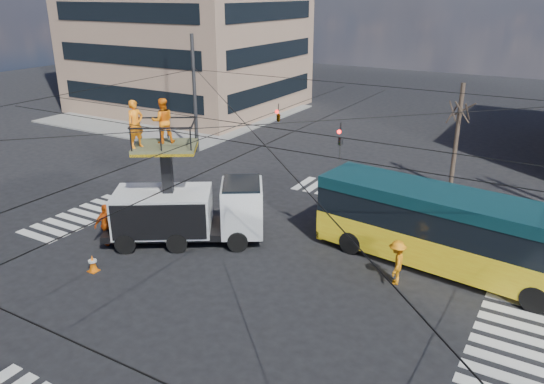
{
  "coord_description": "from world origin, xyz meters",
  "views": [
    {
      "loc": [
        10.56,
        -16.17,
        10.58
      ],
      "look_at": [
        0.39,
        1.18,
        2.93
      ],
      "focal_mm": 35.0,
      "sensor_mm": 36.0,
      "label": 1
    }
  ],
  "objects_px": {
    "city_bus": "(455,231)",
    "worker_ground": "(106,224)",
    "flagger": "(396,262)",
    "utility_truck": "(187,197)",
    "traffic_cone": "(93,263)"
  },
  "relations": [
    {
      "from": "flagger",
      "to": "utility_truck",
      "type": "bearing_deg",
      "value": -94.99
    },
    {
      "from": "city_bus",
      "to": "flagger",
      "type": "height_order",
      "value": "city_bus"
    },
    {
      "from": "city_bus",
      "to": "worker_ground",
      "type": "bearing_deg",
      "value": -151.76
    },
    {
      "from": "flagger",
      "to": "worker_ground",
      "type": "bearing_deg",
      "value": -86.69
    },
    {
      "from": "traffic_cone",
      "to": "worker_ground",
      "type": "xyz_separation_m",
      "value": [
        -1.36,
        2.07,
        0.59
      ]
    },
    {
      "from": "utility_truck",
      "to": "flagger",
      "type": "height_order",
      "value": "utility_truck"
    },
    {
      "from": "traffic_cone",
      "to": "worker_ground",
      "type": "distance_m",
      "value": 2.54
    },
    {
      "from": "city_bus",
      "to": "traffic_cone",
      "type": "height_order",
      "value": "city_bus"
    },
    {
      "from": "city_bus",
      "to": "traffic_cone",
      "type": "bearing_deg",
      "value": -142.1
    },
    {
      "from": "utility_truck",
      "to": "flagger",
      "type": "bearing_deg",
      "value": -26.29
    },
    {
      "from": "utility_truck",
      "to": "traffic_cone",
      "type": "bearing_deg",
      "value": -142.64
    },
    {
      "from": "utility_truck",
      "to": "city_bus",
      "type": "height_order",
      "value": "utility_truck"
    },
    {
      "from": "traffic_cone",
      "to": "flagger",
      "type": "relative_size",
      "value": 0.4
    },
    {
      "from": "city_bus",
      "to": "traffic_cone",
      "type": "relative_size",
      "value": 16.25
    },
    {
      "from": "traffic_cone",
      "to": "flagger",
      "type": "distance_m",
      "value": 12.0
    }
  ]
}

